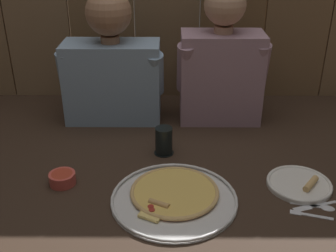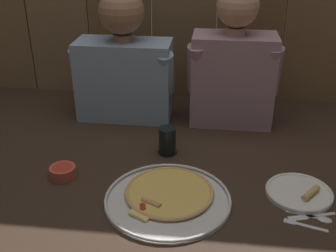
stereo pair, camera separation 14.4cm
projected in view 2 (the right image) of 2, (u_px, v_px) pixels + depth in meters
ground_plane at (162, 185)px, 1.44m from camera, size 3.20×3.20×0.00m
pizza_tray at (168, 196)px, 1.37m from camera, size 0.41×0.41×0.03m
dinner_plate at (299, 192)px, 1.39m from camera, size 0.22×0.22×0.03m
drinking_glass at (167, 141)px, 1.61m from camera, size 0.08×0.08×0.11m
dipping_bowl at (63, 171)px, 1.47m from camera, size 0.09×0.09×0.04m
table_fork at (303, 225)px, 1.25m from camera, size 0.13×0.05×0.01m
table_knife at (312, 216)px, 1.29m from camera, size 0.15×0.06×0.01m
table_spoon at (317, 217)px, 1.28m from camera, size 0.14×0.05×0.01m
diner_left at (124, 60)px, 1.82m from camera, size 0.45×0.21×0.58m
diner_right at (234, 62)px, 1.76m from camera, size 0.39×0.20×0.61m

